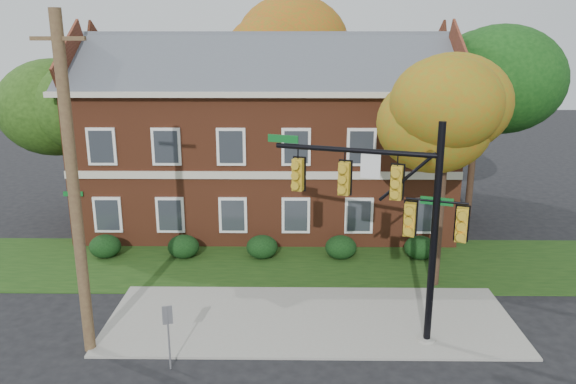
{
  "coord_description": "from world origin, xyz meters",
  "views": [
    {
      "loc": [
        -0.57,
        -16.63,
        9.52
      ],
      "look_at": [
        -0.8,
        3.0,
        4.09
      ],
      "focal_mm": 35.0,
      "sensor_mm": 36.0,
      "label": 1
    }
  ],
  "objects_px": {
    "hedge_left": "(184,247)",
    "utility_pole": "(74,190)",
    "tree_near_right": "(453,118)",
    "sign_post": "(168,327)",
    "tree_left_rear": "(66,97)",
    "hedge_far_left": "(105,246)",
    "hedge_far_right": "(420,248)",
    "apartment_building": "(267,129)",
    "tree_right_rear": "(488,65)",
    "tree_far_rear": "(293,48)",
    "hedge_center": "(262,247)",
    "hedge_right": "(341,247)",
    "traffic_signal": "(393,207)"
  },
  "relations": [
    {
      "from": "tree_near_right",
      "to": "sign_post",
      "type": "height_order",
      "value": "tree_near_right"
    },
    {
      "from": "hedge_far_right",
      "to": "tree_left_rear",
      "type": "bearing_deg",
      "value": 166.11
    },
    {
      "from": "tree_left_rear",
      "to": "tree_near_right",
      "type": "bearing_deg",
      "value": -22.36
    },
    {
      "from": "hedge_far_right",
      "to": "tree_near_right",
      "type": "height_order",
      "value": "tree_near_right"
    },
    {
      "from": "traffic_signal",
      "to": "utility_pole",
      "type": "xyz_separation_m",
      "value": [
        -9.49,
        -0.96,
        0.77
      ]
    },
    {
      "from": "hedge_center",
      "to": "hedge_right",
      "type": "height_order",
      "value": "same"
    },
    {
      "from": "hedge_far_left",
      "to": "tree_far_rear",
      "type": "distance_m",
      "value": 17.61
    },
    {
      "from": "utility_pole",
      "to": "hedge_center",
      "type": "bearing_deg",
      "value": 64.81
    },
    {
      "from": "hedge_right",
      "to": "tree_far_rear",
      "type": "distance_m",
      "value": 15.66
    },
    {
      "from": "hedge_far_left",
      "to": "hedge_center",
      "type": "xyz_separation_m",
      "value": [
        7.0,
        0.0,
        0.0
      ]
    },
    {
      "from": "apartment_building",
      "to": "tree_right_rear",
      "type": "xyz_separation_m",
      "value": [
        11.31,
        0.86,
        3.13
      ]
    },
    {
      "from": "hedge_far_left",
      "to": "tree_left_rear",
      "type": "height_order",
      "value": "tree_left_rear"
    },
    {
      "from": "tree_left_rear",
      "to": "hedge_right",
      "type": "bearing_deg",
      "value": -17.37
    },
    {
      "from": "hedge_center",
      "to": "hedge_right",
      "type": "relative_size",
      "value": 1.0
    },
    {
      "from": "hedge_center",
      "to": "utility_pole",
      "type": "relative_size",
      "value": 0.14
    },
    {
      "from": "tree_left_rear",
      "to": "hedge_center",
      "type": "bearing_deg",
      "value": -23.04
    },
    {
      "from": "traffic_signal",
      "to": "tree_near_right",
      "type": "bearing_deg",
      "value": 73.49
    },
    {
      "from": "apartment_building",
      "to": "hedge_center",
      "type": "relative_size",
      "value": 13.43
    },
    {
      "from": "tree_near_right",
      "to": "apartment_building",
      "type": "bearing_deg",
      "value": 131.77
    },
    {
      "from": "tree_right_rear",
      "to": "hedge_left",
      "type": "bearing_deg",
      "value": -157.58
    },
    {
      "from": "hedge_far_left",
      "to": "traffic_signal",
      "type": "relative_size",
      "value": 0.2
    },
    {
      "from": "hedge_center",
      "to": "sign_post",
      "type": "distance_m",
      "value": 9.02
    },
    {
      "from": "hedge_left",
      "to": "utility_pole",
      "type": "xyz_separation_m",
      "value": [
        -1.5,
        -7.66,
        4.69
      ]
    },
    {
      "from": "tree_right_rear",
      "to": "traffic_signal",
      "type": "relative_size",
      "value": 1.48
    },
    {
      "from": "tree_near_right",
      "to": "utility_pole",
      "type": "relative_size",
      "value": 0.83
    },
    {
      "from": "hedge_center",
      "to": "tree_right_rear",
      "type": "distance_m",
      "value": 14.94
    },
    {
      "from": "hedge_far_right",
      "to": "sign_post",
      "type": "height_order",
      "value": "sign_post"
    },
    {
      "from": "tree_left_rear",
      "to": "tree_far_rear",
      "type": "xyz_separation_m",
      "value": [
        11.07,
        8.96,
        2.16
      ]
    },
    {
      "from": "apartment_building",
      "to": "tree_near_right",
      "type": "bearing_deg",
      "value": -48.23
    },
    {
      "from": "tree_far_rear",
      "to": "traffic_signal",
      "type": "xyz_separation_m",
      "value": [
        3.15,
        -19.8,
        -4.39
      ]
    },
    {
      "from": "hedge_center",
      "to": "sign_post",
      "type": "height_order",
      "value": "sign_post"
    },
    {
      "from": "hedge_left",
      "to": "tree_far_rear",
      "type": "height_order",
      "value": "tree_far_rear"
    },
    {
      "from": "tree_left_rear",
      "to": "utility_pole",
      "type": "height_order",
      "value": "utility_pole"
    },
    {
      "from": "hedge_far_left",
      "to": "tree_right_rear",
      "type": "distance_m",
      "value": 20.75
    },
    {
      "from": "tree_near_right",
      "to": "sign_post",
      "type": "relative_size",
      "value": 4.18
    },
    {
      "from": "hedge_far_right",
      "to": "utility_pole",
      "type": "relative_size",
      "value": 0.14
    },
    {
      "from": "apartment_building",
      "to": "tree_right_rear",
      "type": "height_order",
      "value": "tree_right_rear"
    },
    {
      "from": "tree_right_rear",
      "to": "hedge_far_right",
      "type": "bearing_deg",
      "value": -125.23
    },
    {
      "from": "tree_left_rear",
      "to": "hedge_far_left",
      "type": "bearing_deg",
      "value": -56.58
    },
    {
      "from": "hedge_right",
      "to": "tree_left_rear",
      "type": "height_order",
      "value": "tree_left_rear"
    },
    {
      "from": "utility_pole",
      "to": "sign_post",
      "type": "relative_size",
      "value": 5.02
    },
    {
      "from": "tree_near_right",
      "to": "sign_post",
      "type": "bearing_deg",
      "value": -148.2
    },
    {
      "from": "apartment_building",
      "to": "hedge_far_left",
      "type": "bearing_deg",
      "value": -143.11
    },
    {
      "from": "tree_right_rear",
      "to": "traffic_signal",
      "type": "height_order",
      "value": "tree_right_rear"
    },
    {
      "from": "hedge_far_right",
      "to": "sign_post",
      "type": "xyz_separation_m",
      "value": [
        -9.24,
        -8.7,
        0.87
      ]
    },
    {
      "from": "hedge_center",
      "to": "tree_far_rear",
      "type": "xyz_separation_m",
      "value": [
        1.34,
        13.09,
        8.32
      ]
    },
    {
      "from": "traffic_signal",
      "to": "utility_pole",
      "type": "height_order",
      "value": "utility_pole"
    },
    {
      "from": "tree_far_rear",
      "to": "utility_pole",
      "type": "xyz_separation_m",
      "value": [
        -6.34,
        -20.76,
        -3.63
      ]
    },
    {
      "from": "tree_left_rear",
      "to": "traffic_signal",
      "type": "distance_m",
      "value": 18.02
    },
    {
      "from": "tree_far_rear",
      "to": "hedge_far_right",
      "type": "bearing_deg",
      "value": -66.63
    }
  ]
}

